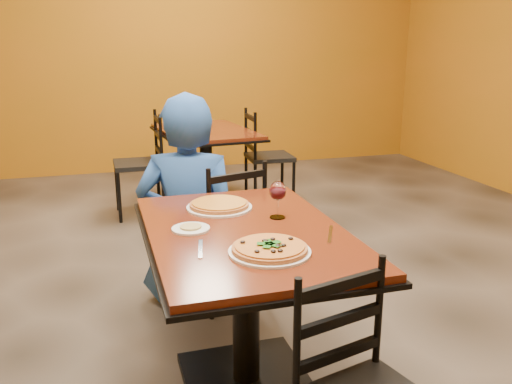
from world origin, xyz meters
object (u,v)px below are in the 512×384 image
object	(u,v)px
side_plate	(191,229)
chair_second_left	(138,165)
table_second	(206,151)
chair_main_far	(223,231)
pizza_main	(270,248)
chair_second_right	(269,157)
plate_main	(270,252)
pizza_far	(219,204)
wine_glass	(278,198)
diner	(188,201)
plate_far	(219,207)
table_main	(246,271)

from	to	relation	value
side_plate	chair_second_left	bearing A→B (deg)	90.37
table_second	chair_second_left	distance (m)	0.62
chair_main_far	side_plate	size ratio (longest dim) A/B	5.44
chair_main_far	pizza_main	bearing A→B (deg)	69.83
chair_second_right	plate_main	size ratio (longest dim) A/B	2.94
pizza_far	pizza_main	bearing A→B (deg)	-84.78
wine_glass	chair_second_right	bearing A→B (deg)	72.75
diner	chair_second_left	bearing A→B (deg)	-66.03
side_plate	wine_glass	xyz separation A→B (m)	(0.40, 0.05, 0.08)
table_second	plate_far	distance (m)	2.44
table_main	pizza_far	bearing A→B (deg)	97.35
table_main	chair_second_right	xyz separation A→B (m)	(0.99, 2.72, -0.10)
wine_glass	side_plate	bearing A→B (deg)	-172.47
chair_main_far	plate_far	distance (m)	0.64
chair_main_far	plate_main	bearing A→B (deg)	69.83
table_second	diner	world-z (taller)	diner
plate_main	chair_main_far	bearing A→B (deg)	85.86
plate_main	pizza_far	bearing A→B (deg)	95.22
table_second	chair_second_right	bearing A→B (deg)	0.00
chair_main_far	chair_second_left	size ratio (longest dim) A/B	0.94
table_main	pizza_main	bearing A→B (deg)	-87.18
table_main	plate_far	xyz separation A→B (m)	(-0.04, 0.32, 0.20)
plate_main	plate_far	xyz separation A→B (m)	(-0.05, 0.60, 0.00)
chair_main_far	plate_far	size ratio (longest dim) A/B	2.81
table_second	pizza_main	size ratio (longest dim) A/B	4.34
chair_second_right	wine_glass	xyz separation A→B (m)	(-0.81, -2.61, 0.38)
chair_second_left	chair_second_right	bearing A→B (deg)	89.66
side_plate	pizza_far	bearing A→B (deg)	55.29
pizza_main	side_plate	world-z (taller)	pizza_main
chair_second_right	side_plate	xyz separation A→B (m)	(-1.21, -2.66, 0.30)
plate_main	side_plate	bearing A→B (deg)	125.03
chair_main_far	pizza_main	xyz separation A→B (m)	(-0.08, -1.14, 0.34)
chair_second_right	chair_second_left	bearing A→B (deg)	92.40
chair_main_far	plate_far	bearing A→B (deg)	59.72
plate_main	plate_far	distance (m)	0.60
plate_far	pizza_far	world-z (taller)	pizza_far
pizza_far	wine_glass	xyz separation A→B (m)	(0.22, -0.21, 0.07)
pizza_far	wine_glass	bearing A→B (deg)	-43.84
chair_second_right	side_plate	size ratio (longest dim) A/B	5.70
pizza_main	table_main	bearing A→B (deg)	92.82
pizza_far	wine_glass	distance (m)	0.31
chair_second_right	wine_glass	world-z (taller)	wine_glass
diner	side_plate	world-z (taller)	diner
chair_main_far	diner	size ratio (longest dim) A/B	0.70
pizza_main	table_second	bearing A→B (deg)	83.16
chair_second_right	plate_main	world-z (taller)	chair_second_right
chair_second_left	pizza_far	bearing A→B (deg)	4.42
pizza_main	pizza_far	distance (m)	0.60
plate_main	pizza_far	distance (m)	0.60
wine_glass	table_second	bearing A→B (deg)	85.71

